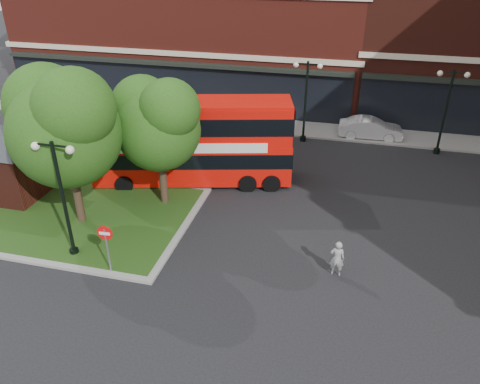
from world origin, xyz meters
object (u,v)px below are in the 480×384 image
(bus, at_px, (192,137))
(car_white, at_px, (371,128))
(car_silver, at_px, (181,120))
(woman, at_px, (337,258))

(bus, height_order, car_white, bus)
(bus, distance_m, car_silver, 7.82)
(woman, relative_size, car_white, 0.38)
(bus, relative_size, car_silver, 2.50)
(bus, bearing_deg, car_white, 28.39)
(car_silver, distance_m, car_white, 12.32)
(bus, xyz_separation_m, car_white, (9.01, 8.40, -1.86))
(woman, bearing_deg, car_silver, -48.74)
(woman, xyz_separation_m, car_white, (1.20, 14.48, -0.10))
(car_silver, bearing_deg, car_white, -78.85)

